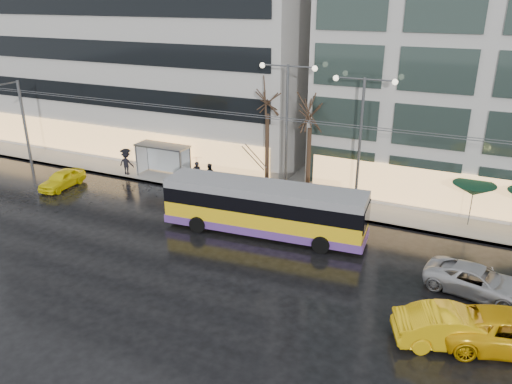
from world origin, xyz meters
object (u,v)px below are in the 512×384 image
Objects in this scene: street_lamp_near at (287,113)px; bus_shelter at (160,152)px; taxi_a at (62,179)px; trolleybus at (264,210)px.

bus_shelter is at bearing -179.37° from street_lamp_near.
taxi_a is at bearing -135.75° from bus_shelter.
bus_shelter is 7.41m from taxi_a.
street_lamp_near is 17.30m from taxi_a.
bus_shelter is at bearing 41.06° from taxi_a.
trolleybus is 7.44m from street_lamp_near.
bus_shelter is (-11.36, 5.74, 0.46)m from trolleybus.
bus_shelter is 11.14m from street_lamp_near.
trolleybus is 3.16× the size of taxi_a.
trolleybus reaches higher than bus_shelter.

